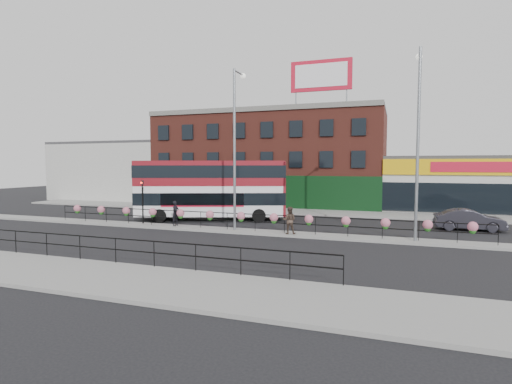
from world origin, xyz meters
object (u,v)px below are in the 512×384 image
(double_decker_bus, at_px, (211,184))
(pedestrian_a, at_px, (176,213))
(lamp_column_east, at_px, (418,127))
(pedestrian_b, at_px, (289,220))
(car, at_px, (469,220))
(lamp_column_west, at_px, (236,135))

(double_decker_bus, xyz_separation_m, pedestrian_a, (-0.75, -4.31, -1.92))
(lamp_column_east, bearing_deg, pedestrian_b, -175.91)
(pedestrian_a, xyz_separation_m, pedestrian_b, (8.52, -0.55, -0.03))
(pedestrian_b, bearing_deg, lamp_column_east, 176.77)
(pedestrian_b, bearing_deg, double_decker_bus, -39.38)
(car, distance_m, pedestrian_a, 20.40)
(double_decker_bus, height_order, lamp_column_east, lamp_column_east)
(double_decker_bus, distance_m, lamp_column_east, 16.21)
(double_decker_bus, relative_size, pedestrian_b, 7.05)
(car, height_order, pedestrian_b, pedestrian_b)
(car, height_order, lamp_column_east, lamp_column_east)
(double_decker_bus, distance_m, pedestrian_b, 9.37)
(double_decker_bus, relative_size, lamp_column_east, 1.10)
(double_decker_bus, bearing_deg, lamp_column_west, -47.62)
(pedestrian_a, bearing_deg, pedestrian_b, -85.11)
(pedestrian_b, distance_m, lamp_column_east, 9.32)
(pedestrian_b, height_order, lamp_column_west, lamp_column_west)
(car, bearing_deg, pedestrian_a, 103.75)
(pedestrian_a, bearing_deg, lamp_column_west, -81.33)
(lamp_column_west, distance_m, lamp_column_east, 11.25)
(pedestrian_a, relative_size, lamp_column_west, 0.17)
(car, distance_m, lamp_column_east, 9.02)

